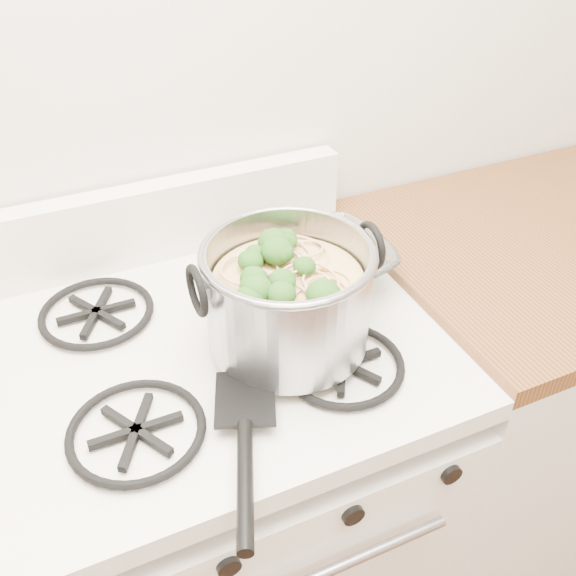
# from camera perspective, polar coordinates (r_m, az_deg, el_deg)

# --- Properties ---
(gas_range) EXTENTS (0.76, 0.66, 0.92)m
(gas_range) POSITION_cam_1_polar(r_m,az_deg,el_deg) (1.46, -5.22, -18.56)
(gas_range) COLOR white
(gas_range) RESTS_ON ground
(counter_right) EXTENTS (1.00, 0.65, 0.92)m
(counter_right) POSITION_cam_1_polar(r_m,az_deg,el_deg) (1.81, 22.10, -7.22)
(counter_right) COLOR silver
(counter_right) RESTS_ON ground
(stock_pot) EXTENTS (0.31, 0.28, 0.19)m
(stock_pot) POSITION_cam_1_polar(r_m,az_deg,el_deg) (1.03, -0.00, -0.89)
(stock_pot) COLOR #96969E
(stock_pot) RESTS_ON gas_range
(spatula) EXTENTS (0.38, 0.39, 0.02)m
(spatula) POSITION_cam_1_polar(r_m,az_deg,el_deg) (0.97, -3.85, -9.50)
(spatula) COLOR black
(spatula) RESTS_ON gas_range
(glass_bowl) EXTENTS (0.10, 0.10, 0.02)m
(glass_bowl) POSITION_cam_1_polar(r_m,az_deg,el_deg) (1.22, 3.34, 1.79)
(glass_bowl) COLOR white
(glass_bowl) RESTS_ON gas_range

